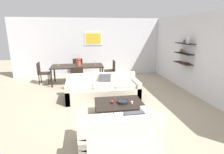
# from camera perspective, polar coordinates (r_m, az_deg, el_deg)

# --- Properties ---
(ground_plane) EXTENTS (18.00, 18.00, 0.00)m
(ground_plane) POSITION_cam_1_polar(r_m,az_deg,el_deg) (5.63, -1.13, -7.98)
(ground_plane) COLOR tan
(back_wall_unit) EXTENTS (8.40, 0.09, 2.70)m
(back_wall_unit) POSITION_cam_1_polar(r_m,az_deg,el_deg) (8.77, -2.73, 9.41)
(back_wall_unit) COLOR silver
(back_wall_unit) RESTS_ON ground
(right_wall_shelf_unit) EXTENTS (0.34, 8.20, 2.70)m
(right_wall_shelf_unit) POSITION_cam_1_polar(r_m,az_deg,el_deg) (6.93, 23.77, 6.69)
(right_wall_shelf_unit) COLOR silver
(right_wall_shelf_unit) RESTS_ON ground
(sofa_beige) EXTENTS (2.30, 0.90, 0.78)m
(sofa_beige) POSITION_cam_1_polar(r_m,az_deg,el_deg) (5.82, -2.93, -4.14)
(sofa_beige) COLOR beige
(sofa_beige) RESTS_ON ground
(loveseat_white) EXTENTS (1.45, 0.90, 0.78)m
(loveseat_white) POSITION_cam_1_polar(r_m,az_deg,el_deg) (3.54, 1.84, -17.49)
(loveseat_white) COLOR silver
(loveseat_white) RESTS_ON ground
(coffee_table) EXTENTS (1.20, 0.91, 0.38)m
(coffee_table) POSITION_cam_1_polar(r_m,az_deg,el_deg) (4.72, 2.30, -10.15)
(coffee_table) COLOR black
(coffee_table) RESTS_ON ground
(decorative_bowl) EXTENTS (0.29, 0.29, 0.07)m
(decorative_bowl) POSITION_cam_1_polar(r_m,az_deg,el_deg) (4.61, 3.40, -7.77)
(decorative_bowl) COLOR black
(decorative_bowl) RESTS_ON coffee_table
(candle_jar) EXTENTS (0.06, 0.06, 0.06)m
(candle_jar) POSITION_cam_1_polar(r_m,az_deg,el_deg) (4.58, 6.31, -8.03)
(candle_jar) COLOR silver
(candle_jar) RESTS_ON coffee_table
(apple_on_coffee_table) EXTENTS (0.08, 0.08, 0.08)m
(apple_on_coffee_table) POSITION_cam_1_polar(r_m,az_deg,el_deg) (4.57, 0.02, -7.86)
(apple_on_coffee_table) COLOR red
(apple_on_coffee_table) RESTS_ON coffee_table
(dining_table) EXTENTS (2.09, 0.95, 0.75)m
(dining_table) POSITION_cam_1_polar(r_m,az_deg,el_deg) (7.53, -10.93, 3.11)
(dining_table) COLOR black
(dining_table) RESTS_ON ground
(dining_chair_left_far) EXTENTS (0.44, 0.44, 0.88)m
(dining_chair_left_far) POSITION_cam_1_polar(r_m,az_deg,el_deg) (7.95, -21.36, 1.61)
(dining_chair_left_far) COLOR black
(dining_chair_left_far) RESTS_ON ground
(dining_chair_right_far) EXTENTS (0.44, 0.44, 0.88)m
(dining_chair_right_far) POSITION_cam_1_polar(r_m,az_deg,el_deg) (7.88, -0.20, 2.54)
(dining_chair_right_far) COLOR black
(dining_chair_right_far) RESTS_ON ground
(dining_chair_head) EXTENTS (0.44, 0.44, 0.88)m
(dining_chair_head) POSITION_cam_1_polar(r_m,az_deg,el_deg) (8.43, -10.77, 3.10)
(dining_chair_head) COLOR black
(dining_chair_head) RESTS_ON ground
(dining_chair_foot) EXTENTS (0.44, 0.44, 0.88)m
(dining_chair_foot) POSITION_cam_1_polar(r_m,az_deg,el_deg) (6.71, -10.97, 0.08)
(dining_chair_foot) COLOR black
(dining_chair_foot) RESTS_ON ground
(wine_glass_left_far) EXTENTS (0.07, 0.07, 0.18)m
(wine_glass_left_far) POSITION_cam_1_polar(r_m,az_deg,el_deg) (7.67, -16.62, 4.39)
(wine_glass_left_far) COLOR silver
(wine_glass_left_far) RESTS_ON dining_table
(wine_glass_right_far) EXTENTS (0.07, 0.07, 0.16)m
(wine_glass_right_far) POSITION_cam_1_polar(r_m,az_deg,el_deg) (7.63, -5.31, 4.82)
(wine_glass_right_far) COLOR silver
(wine_glass_right_far) RESTS_ON dining_table
(wine_glass_head) EXTENTS (0.07, 0.07, 0.17)m
(wine_glass_head) POSITION_cam_1_polar(r_m,az_deg,el_deg) (7.90, -10.94, 5.00)
(wine_glass_head) COLOR silver
(wine_glass_head) RESTS_ON dining_table
(centerpiece_vase) EXTENTS (0.16, 0.16, 0.33)m
(centerpiece_vase) POSITION_cam_1_polar(r_m,az_deg,el_deg) (7.43, -10.50, 4.81)
(centerpiece_vase) COLOR #D85933
(centerpiece_vase) RESTS_ON dining_table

